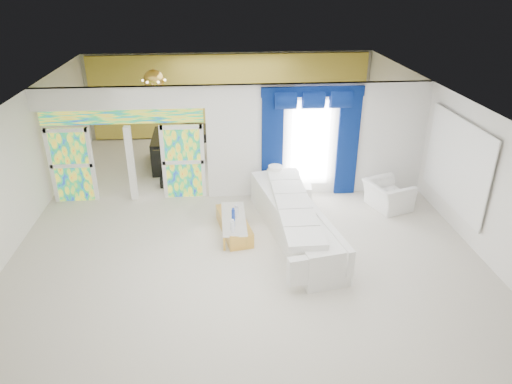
{
  "coord_description": "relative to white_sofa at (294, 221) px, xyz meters",
  "views": [
    {
      "loc": [
        -0.5,
        -10.54,
        5.56
      ],
      "look_at": [
        0.3,
        -1.2,
        1.1
      ],
      "focal_mm": 32.89,
      "sensor_mm": 36.0,
      "label": 1
    }
  ],
  "objects": [
    {
      "name": "floor",
      "position": [
        -1.15,
        1.33,
        -0.4
      ],
      "size": [
        12.0,
        12.0,
        0.0
      ],
      "primitive_type": "plane",
      "color": "#B7AF9E",
      "rests_on": "ground"
    },
    {
      "name": "dividing_wall",
      "position": [
        1.0,
        2.33,
        1.1
      ],
      "size": [
        5.7,
        0.18,
        3.0
      ],
      "primitive_type": "cube",
      "color": "white",
      "rests_on": "ground"
    },
    {
      "name": "dividing_header",
      "position": [
        -4.0,
        2.33,
        2.33
      ],
      "size": [
        4.3,
        0.18,
        0.55
      ],
      "primitive_type": "cube",
      "color": "white",
      "rests_on": "dividing_wall"
    },
    {
      "name": "stained_panel_left",
      "position": [
        -5.42,
        2.33,
        0.6
      ],
      "size": [
        0.95,
        0.04,
        2.0
      ],
      "primitive_type": "cube",
      "color": "#994C3F",
      "rests_on": "ground"
    },
    {
      "name": "stained_panel_right",
      "position": [
        -2.57,
        2.33,
        0.6
      ],
      "size": [
        0.95,
        0.04,
        2.0
      ],
      "primitive_type": "cube",
      "color": "#994C3F",
      "rests_on": "ground"
    },
    {
      "name": "stained_transom",
      "position": [
        -4.0,
        2.33,
        1.85
      ],
      "size": [
        4.0,
        0.05,
        0.35
      ],
      "primitive_type": "cube",
      "color": "#994C3F",
      "rests_on": "dividing_header"
    },
    {
      "name": "window_pane",
      "position": [
        0.75,
        2.23,
        1.05
      ],
      "size": [
        1.0,
        0.02,
        2.3
      ],
      "primitive_type": "cube",
      "color": "white",
      "rests_on": "dividing_wall"
    },
    {
      "name": "blue_drape_left",
      "position": [
        -0.25,
        2.2,
        1.0
      ],
      "size": [
        0.55,
        0.1,
        2.8
      ],
      "primitive_type": "cube",
      "color": "#031145",
      "rests_on": "ground"
    },
    {
      "name": "blue_drape_right",
      "position": [
        1.75,
        2.2,
        1.0
      ],
      "size": [
        0.55,
        0.1,
        2.8
      ],
      "primitive_type": "cube",
      "color": "#031145",
      "rests_on": "ground"
    },
    {
      "name": "blue_pelmet",
      "position": [
        0.75,
        2.2,
        2.42
      ],
      "size": [
        2.6,
        0.12,
        0.25
      ],
      "primitive_type": "cube",
      "color": "#031145",
      "rests_on": "dividing_wall"
    },
    {
      "name": "wall_mirror",
      "position": [
        3.79,
        0.33,
        1.15
      ],
      "size": [
        0.04,
        2.7,
        1.9
      ],
      "primitive_type": "cube",
      "color": "white",
      "rests_on": "ground"
    },
    {
      "name": "gold_curtains",
      "position": [
        -1.15,
        7.23,
        1.1
      ],
      "size": [
        9.7,
        0.12,
        2.9
      ],
      "primitive_type": "cube",
      "color": "#B6942B",
      "rests_on": "ground"
    },
    {
      "name": "white_sofa",
      "position": [
        0.0,
        0.0,
        0.0
      ],
      "size": [
        1.64,
        4.28,
        0.8
      ],
      "primitive_type": "cube",
      "rotation": [
        0.0,
        0.0,
        0.18
      ],
      "color": "white",
      "rests_on": "ground"
    },
    {
      "name": "coffee_table",
      "position": [
        -1.35,
        0.3,
        -0.22
      ],
      "size": [
        0.83,
        1.7,
        0.36
      ],
      "primitive_type": "cube",
      "rotation": [
        0.0,
        0.0,
        0.18
      ],
      "color": "gold",
      "rests_on": "ground"
    },
    {
      "name": "console_table",
      "position": [
        0.09,
        1.81,
        -0.18
      ],
      "size": [
        1.35,
        0.58,
        0.44
      ],
      "primitive_type": "cube",
      "rotation": [
        0.0,
        0.0,
        -0.13
      ],
      "color": "white",
      "rests_on": "ground"
    },
    {
      "name": "table_lamp",
      "position": [
        -0.21,
        1.81,
        0.33
      ],
      "size": [
        0.36,
        0.36,
        0.58
      ],
      "primitive_type": "cylinder",
      "color": "silver",
      "rests_on": "console_table"
    },
    {
      "name": "armchair",
      "position": [
        2.63,
        1.24,
        -0.05
      ],
      "size": [
        1.23,
        1.32,
        0.7
      ],
      "primitive_type": "imported",
      "rotation": [
        0.0,
        0.0,
        1.89
      ],
      "color": "white",
      "rests_on": "ground"
    },
    {
      "name": "grand_piano",
      "position": [
        -2.9,
        4.65,
        0.09
      ],
      "size": [
        1.52,
        1.96,
        0.97
      ],
      "primitive_type": "cube",
      "rotation": [
        0.0,
        0.0,
        0.02
      ],
      "color": "black",
      "rests_on": "ground"
    },
    {
      "name": "piano_bench",
      "position": [
        -2.9,
        3.05,
        -0.26
      ],
      "size": [
        0.82,
        0.34,
        0.27
      ],
      "primitive_type": "cube",
      "rotation": [
        0.0,
        0.0,
        0.02
      ],
      "color": "black",
      "rests_on": "ground"
    },
    {
      "name": "tv_console",
      "position": [
        -5.85,
        4.29,
        -0.01
      ],
      "size": [
        0.6,
        0.56,
        0.77
      ],
      "primitive_type": "cube",
      "rotation": [
        0.0,
        0.0,
        0.15
      ],
      "color": "#A28651",
      "rests_on": "ground"
    },
    {
      "name": "chandelier",
      "position": [
        -3.45,
        4.73,
        2.25
      ],
      "size": [
        0.6,
        0.6,
        0.6
      ],
      "primitive_type": "sphere",
      "color": "gold",
      "rests_on": "ceiling"
    },
    {
      "name": "decanters",
      "position": [
        -1.34,
        0.3,
        0.05
      ],
      "size": [
        0.22,
        0.8,
        0.24
      ],
      "color": "silver",
      "rests_on": "coffee_table"
    }
  ]
}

